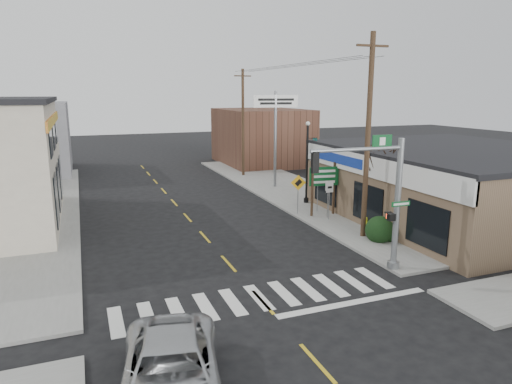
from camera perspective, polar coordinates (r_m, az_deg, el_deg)
name	(u,v)px	position (r m, az deg, el deg)	size (l,w,h in m)	color
ground	(263,302)	(16.71, 0.85, -13.59)	(140.00, 140.00, 0.00)	black
sidewalk_right	(313,200)	(31.50, 7.18, -1.02)	(6.00, 38.00, 0.13)	gray
sidewalk_left	(21,228)	(28.08, -27.30, -4.00)	(6.00, 38.00, 0.13)	gray
center_line	(205,237)	(23.79, -6.42, -5.59)	(0.12, 56.00, 0.01)	gold
crosswalk	(259,297)	(17.05, 0.34, -13.03)	(11.00, 2.20, 0.01)	silver
thrift_store	(456,186)	(28.83, 23.72, 0.70)	(12.00, 14.00, 4.00)	brown
bldg_distant_right	(262,137)	(47.55, 0.72, 6.95)	(8.00, 10.00, 5.60)	brown
bldg_distant_left	(15,139)	(46.41, -27.86, 5.88)	(9.00, 10.00, 6.40)	slate
suv	(171,374)	(11.92, -10.58, -21.44)	(2.42, 5.25, 1.46)	#B3B6B8
traffic_signal_pole	(385,191)	(18.86, 15.79, 0.09)	(4.40, 0.37, 5.57)	gray
guide_sign	(324,182)	(27.14, 8.45, 1.25)	(1.79, 0.14, 3.13)	#463120
fire_hydrant	(366,222)	(25.32, 13.61, -3.67)	(0.19, 0.19, 0.62)	#CCD01A
ped_crossing_sign	(298,187)	(27.27, 5.30, 0.63)	(0.92, 0.07, 2.38)	gray
lamp_post	(308,156)	(30.00, 6.52, 4.48)	(0.69, 0.55, 5.34)	black
dance_center_sign	(275,116)	(34.87, 2.45, 9.51)	(3.43, 0.21, 7.28)	gray
bare_tree	(382,151)	(24.85, 15.47, 4.95)	(2.65, 2.65, 5.29)	black
shrub_front	(379,230)	(23.40, 15.18, -4.60)	(1.40, 1.40, 1.05)	black
shrub_back	(390,210)	(27.79, 16.46, -2.17)	(1.19, 1.19, 0.89)	black
utility_pole_near	(368,136)	(23.05, 13.81, 6.86)	(1.73, 0.26, 9.96)	#4B3D23
utility_pole_far	(243,122)	(39.90, -1.64, 8.78)	(1.58, 0.24, 9.11)	#3C251F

